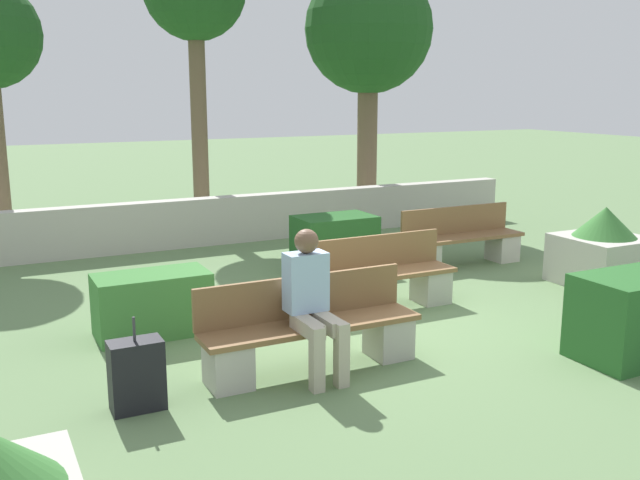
# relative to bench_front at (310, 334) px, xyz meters

# --- Properties ---
(ground_plane) EXTENTS (60.00, 60.00, 0.00)m
(ground_plane) POSITION_rel_bench_front_xyz_m (1.12, 0.86, -0.34)
(ground_plane) COLOR #607F51
(perimeter_wall) EXTENTS (11.48, 0.30, 0.79)m
(perimeter_wall) POSITION_rel_bench_front_xyz_m (1.12, 5.70, 0.06)
(perimeter_wall) COLOR #B7B2A8
(perimeter_wall) RESTS_ON ground_plane
(bench_front) EXTENTS (2.11, 0.48, 0.85)m
(bench_front) POSITION_rel_bench_front_xyz_m (0.00, 0.00, 0.00)
(bench_front) COLOR brown
(bench_front) RESTS_ON ground_plane
(bench_left_side) EXTENTS (1.91, 0.48, 0.85)m
(bench_left_side) POSITION_rel_bench_front_xyz_m (3.78, 2.63, -0.01)
(bench_left_side) COLOR brown
(bench_left_side) RESTS_ON ground_plane
(bench_right_side) EXTENTS (1.81, 0.48, 0.85)m
(bench_right_side) POSITION_rel_bench_front_xyz_m (1.58, 1.32, -0.01)
(bench_right_side) COLOR brown
(bench_right_side) RESTS_ON ground_plane
(person_seated_man) EXTENTS (0.38, 0.63, 1.34)m
(person_seated_man) POSITION_rel_bench_front_xyz_m (-0.05, -0.14, 0.40)
(person_seated_man) COLOR #B2A893
(person_seated_man) RESTS_ON ground_plane
(hedge_block_near_left) EXTENTS (1.12, 0.72, 0.78)m
(hedge_block_near_left) POSITION_rel_bench_front_xyz_m (1.97, 3.27, 0.05)
(hedge_block_near_left) COLOR #235623
(hedge_block_near_left) RESTS_ON ground_plane
(hedge_block_near_right) EXTENTS (1.18, 0.61, 0.66)m
(hedge_block_near_right) POSITION_rel_bench_front_xyz_m (-1.08, 1.62, -0.01)
(hedge_block_near_right) COLOR #3D7A38
(hedge_block_near_right) RESTS_ON ground_plane
(planter_corner_left) EXTENTS (1.06, 1.06, 1.05)m
(planter_corner_left) POSITION_rel_bench_front_xyz_m (4.79, 0.94, 0.13)
(planter_corner_left) COLOR #B7B2A8
(planter_corner_left) RESTS_ON ground_plane
(suitcase) EXTENTS (0.43, 0.25, 0.79)m
(suitcase) POSITION_rel_bench_front_xyz_m (-1.63, -0.14, -0.05)
(suitcase) COLOR black
(suitcase) RESTS_ON ground_plane
(tree_center_right) EXTENTS (2.47, 2.47, 4.94)m
(tree_center_right) POSITION_rel_bench_front_xyz_m (4.46, 6.61, 3.30)
(tree_center_right) COLOR brown
(tree_center_right) RESTS_ON ground_plane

